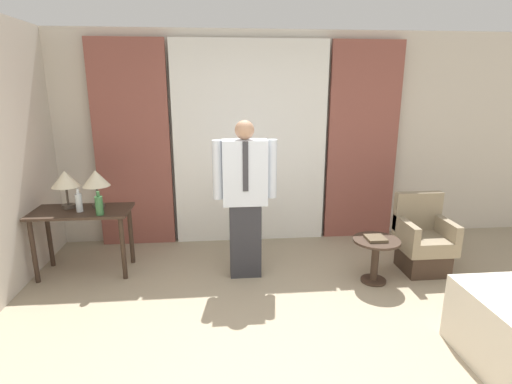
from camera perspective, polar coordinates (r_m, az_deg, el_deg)
The scene contains 14 objects.
ground_plane at distance 3.19m, azimuth 3.59°, elevation -24.68°, with size 16.00×16.00×0.00m, color gray.
wall_back at distance 5.28m, azimuth -0.91°, elevation 7.61°, with size 10.00×0.06×2.70m.
curtain_sheer_center at distance 5.16m, azimuth -0.79°, elevation 6.76°, with size 1.96×0.06×2.58m.
curtain_drape_left at distance 5.25m, azimuth -17.22°, elevation 6.24°, with size 0.93×0.06×2.58m.
curtain_drape_right at distance 5.48m, azimuth 14.96°, elevation 6.74°, with size 0.93×0.06×2.58m.
desk at distance 4.74m, azimuth -23.57°, elevation -3.82°, with size 1.03×0.53×0.73m.
table_lamp_left at distance 4.77m, azimuth -25.60°, elevation 1.53°, with size 0.29×0.29×0.42m.
table_lamp_right at distance 4.67m, azimuth -21.90°, elevation 1.66°, with size 0.29×0.29×0.42m.
bottle_near_edge at distance 4.63m, azimuth -23.98°, elevation -1.36°, with size 0.07×0.07×0.25m.
bottle_by_lamp at distance 4.44m, azimuth -21.50°, elevation -1.76°, with size 0.08×0.08×0.25m.
person at distance 4.19m, azimuth -1.58°, elevation -0.43°, with size 0.67×0.22×1.70m.
armchair at distance 4.88m, azimuth 22.71°, elevation -6.65°, with size 0.54×0.54×0.86m.
side_table at distance 4.42m, azimuth 16.71°, elevation -8.33°, with size 0.49×0.49×0.48m.
book at distance 4.35m, azimuth 16.72°, elevation -6.37°, with size 0.19×0.20×0.03m.
Camera 1 is at (-0.41, -2.42, 2.04)m, focal length 28.00 mm.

